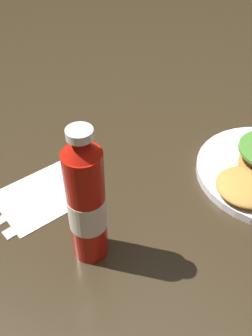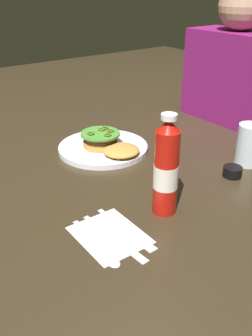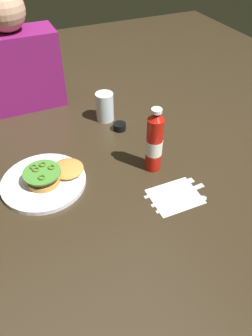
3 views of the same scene
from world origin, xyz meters
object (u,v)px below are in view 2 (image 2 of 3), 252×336
Objects in this scene: fork_utensil at (130,231)px; diner_person at (234,65)px; ketchup_bottle at (166,170)px; water_glass at (249,145)px; condiment_cup at (232,172)px; burger_sandwich at (108,143)px; dinner_plate at (103,148)px; spoon_utensil at (101,248)px; butter_knife at (117,239)px; napkin at (109,235)px.

fork_utensil is 0.39× the size of diner_person.
ketchup_bottle is 0.37m from water_glass.
water_glass is at bearing 104.55° from condiment_cup.
ketchup_bottle reaches higher than condiment_cup.
burger_sandwich is 0.85× the size of ketchup_bottle.
diner_person is at bearing 85.56° from dinner_plate.
spoon_utensil is at bearing -81.73° from ketchup_bottle.
butter_knife is at bearing -79.93° from fork_utensil.
burger_sandwich is 1.07× the size of fork_utensil.
water_glass is 0.42m from diner_person.
dinner_plate is at bearing 150.10° from butter_knife.
napkin is (0.00, -0.16, -0.11)m from ketchup_bottle.
diner_person reaches higher than spoon_utensil.
butter_knife is at bearing -65.48° from diner_person.
condiment_cup is 0.11× the size of diner_person.
dinner_plate is 1.38× the size of butter_knife.
dinner_plate reaches higher than napkin.
dinner_plate reaches higher than spoon_utensil.
napkin is 0.77× the size of butter_knife.
water_glass is (-0.04, 0.37, -0.05)m from ketchup_bottle.
condiment_cup is at bearing 92.10° from napkin.
napkin is at bearing -175.97° from butter_knife.
fork_utensil is (0.02, -0.12, -0.11)m from ketchup_bottle.
ketchup_bottle reaches higher than napkin.
dinner_plate is 1.58× the size of spoon_utensil.
water_glass reaches higher than butter_knife.
spoon_utensil is (0.03, -0.20, -0.11)m from ketchup_bottle.
napkin is at bearing -115.80° from fork_utensil.
ketchup_bottle is at bearing 90.26° from napkin.
condiment_cup is at bearing 30.64° from burger_sandwich.
water_glass is (0.34, 0.29, 0.05)m from dinner_plate.
diner_person is (0.01, 0.56, 0.17)m from burger_sandwich.
ketchup_bottle reaches higher than spoon_utensil.
spoon_utensil and butter_knife have the same top height.
water_glass is 0.57m from spoon_utensil.
napkin is (0.38, -0.23, -0.01)m from dinner_plate.
napkin is at bearing 124.68° from spoon_utensil.
water_glass is 0.63× the size of fork_utensil.
condiment_cup is at bearing 93.18° from ketchup_bottle.
dinner_plate is 0.44m from fork_utensil.
burger_sandwich is 0.36m from ketchup_bottle.
ketchup_bottle is at bearing -62.25° from diner_person.
condiment_cup reaches higher than butter_knife.
butter_knife reaches higher than napkin.
condiment_cup is 0.29× the size of spoon_utensil.
butter_knife and fork_utensil have the same top height.
water_glass is (0.30, 0.29, 0.02)m from burger_sandwich.
spoon_utensil is (0.40, -0.27, -0.00)m from dinner_plate.
burger_sandwich reaches higher than butter_knife.
ketchup_bottle is 1.98× the size of water_glass.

